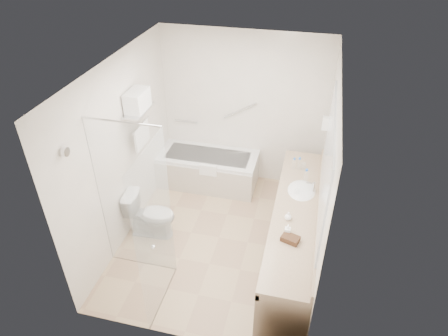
% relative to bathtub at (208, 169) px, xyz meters
% --- Properties ---
extents(floor, '(3.20, 3.20, 0.00)m').
position_rel_bathtub_xyz_m(floor, '(0.50, -1.24, -0.28)').
color(floor, tan).
rests_on(floor, ground).
extents(ceiling, '(2.60, 3.20, 0.10)m').
position_rel_bathtub_xyz_m(ceiling, '(0.50, -1.24, 2.22)').
color(ceiling, white).
rests_on(ceiling, wall_back).
extents(wall_back, '(2.60, 0.10, 2.50)m').
position_rel_bathtub_xyz_m(wall_back, '(0.50, 0.36, 0.97)').
color(wall_back, beige).
rests_on(wall_back, ground).
extents(wall_front, '(2.60, 0.10, 2.50)m').
position_rel_bathtub_xyz_m(wall_front, '(0.50, -2.84, 0.97)').
color(wall_front, beige).
rests_on(wall_front, ground).
extents(wall_left, '(0.10, 3.20, 2.50)m').
position_rel_bathtub_xyz_m(wall_left, '(-0.80, -1.24, 0.97)').
color(wall_left, beige).
rests_on(wall_left, ground).
extents(wall_right, '(0.10, 3.20, 2.50)m').
position_rel_bathtub_xyz_m(wall_right, '(1.80, -1.24, 0.97)').
color(wall_right, beige).
rests_on(wall_right, ground).
extents(bathtub, '(1.60, 0.73, 0.59)m').
position_rel_bathtub_xyz_m(bathtub, '(0.00, 0.00, 0.00)').
color(bathtub, silver).
rests_on(bathtub, floor).
extents(grab_bar_short, '(0.40, 0.03, 0.03)m').
position_rel_bathtub_xyz_m(grab_bar_short, '(-0.45, 0.32, 0.67)').
color(grab_bar_short, silver).
rests_on(grab_bar_short, wall_back).
extents(grab_bar_long, '(0.53, 0.03, 0.33)m').
position_rel_bathtub_xyz_m(grab_bar_long, '(0.45, 0.32, 0.97)').
color(grab_bar_long, silver).
rests_on(grab_bar_long, wall_back).
extents(shower_enclosure, '(0.96, 0.91, 2.11)m').
position_rel_bathtub_xyz_m(shower_enclosure, '(-0.13, -2.16, 0.79)').
color(shower_enclosure, silver).
rests_on(shower_enclosure, floor).
extents(towel_shelf, '(0.24, 0.55, 0.81)m').
position_rel_bathtub_xyz_m(towel_shelf, '(-0.67, -0.89, 1.48)').
color(towel_shelf, silver).
rests_on(towel_shelf, wall_left).
extents(vanity_counter, '(0.55, 2.70, 0.95)m').
position_rel_bathtub_xyz_m(vanity_counter, '(1.52, -1.39, 0.36)').
color(vanity_counter, tan).
rests_on(vanity_counter, floor).
extents(sink, '(0.40, 0.52, 0.14)m').
position_rel_bathtub_xyz_m(sink, '(1.55, -0.99, 0.54)').
color(sink, silver).
rests_on(sink, vanity_counter).
extents(faucet, '(0.03, 0.03, 0.14)m').
position_rel_bathtub_xyz_m(faucet, '(1.70, -0.99, 0.65)').
color(faucet, silver).
rests_on(faucet, vanity_counter).
extents(mirror, '(0.02, 2.00, 1.20)m').
position_rel_bathtub_xyz_m(mirror, '(1.79, -1.39, 1.27)').
color(mirror, '#B6BCC3').
rests_on(mirror, wall_right).
extents(hairdryer_unit, '(0.08, 0.10, 0.18)m').
position_rel_bathtub_xyz_m(hairdryer_unit, '(1.75, -0.19, 1.17)').
color(hairdryer_unit, white).
rests_on(hairdryer_unit, wall_right).
extents(toilet, '(0.72, 0.43, 0.68)m').
position_rel_bathtub_xyz_m(toilet, '(-0.45, -1.37, 0.06)').
color(toilet, silver).
rests_on(toilet, floor).
extents(amenity_basket, '(0.22, 0.18, 0.06)m').
position_rel_bathtub_xyz_m(amenity_basket, '(1.50, -1.95, 0.61)').
color(amenity_basket, '#3F2916').
rests_on(amenity_basket, vanity_counter).
extents(soap_bottle_a, '(0.06, 0.14, 0.07)m').
position_rel_bathtub_xyz_m(soap_bottle_a, '(1.46, -1.86, 0.61)').
color(soap_bottle_a, white).
rests_on(soap_bottle_a, vanity_counter).
extents(soap_bottle_b, '(0.11, 0.13, 0.08)m').
position_rel_bathtub_xyz_m(soap_bottle_b, '(1.44, -1.60, 0.62)').
color(soap_bottle_b, white).
rests_on(soap_bottle_b, vanity_counter).
extents(water_bottle_left, '(0.06, 0.06, 0.21)m').
position_rel_bathtub_xyz_m(water_bottle_left, '(1.59, -0.79, 0.67)').
color(water_bottle_left, silver).
rests_on(water_bottle_left, vanity_counter).
extents(water_bottle_mid, '(0.06, 0.06, 0.18)m').
position_rel_bathtub_xyz_m(water_bottle_mid, '(1.40, -0.52, 0.66)').
color(water_bottle_mid, silver).
rests_on(water_bottle_mid, vanity_counter).
extents(water_bottle_right, '(0.06, 0.06, 0.19)m').
position_rel_bathtub_xyz_m(water_bottle_right, '(1.47, -0.51, 0.66)').
color(water_bottle_right, silver).
rests_on(water_bottle_right, vanity_counter).
extents(drinking_glass_near, '(0.09, 0.09, 0.09)m').
position_rel_bathtub_xyz_m(drinking_glass_near, '(1.50, -1.09, 0.62)').
color(drinking_glass_near, silver).
rests_on(drinking_glass_near, vanity_counter).
extents(drinking_glass_far, '(0.09, 0.09, 0.09)m').
position_rel_bathtub_xyz_m(drinking_glass_far, '(1.53, -0.49, 0.62)').
color(drinking_glass_far, silver).
rests_on(drinking_glass_far, vanity_counter).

